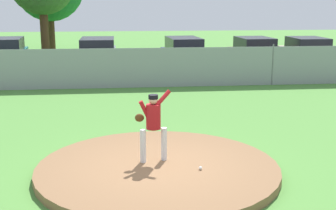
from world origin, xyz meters
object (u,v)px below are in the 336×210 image
at_px(pitcher_youth, 153,121).
at_px(parked_car_navy, 184,55).
at_px(parked_car_champagne, 307,54).
at_px(baseball, 200,168).
at_px(parked_car_teal, 6,56).
at_px(parked_car_burgundy, 254,54).
at_px(parked_car_slate, 98,55).
at_px(traffic_cone_orange, 45,62).

relative_size(pitcher_youth, parked_car_navy, 0.34).
bearing_deg(parked_car_champagne, baseball, -119.77).
height_order(parked_car_teal, parked_car_champagne, parked_car_teal).
relative_size(parked_car_teal, parked_car_burgundy, 1.04).
distance_m(baseball, parked_car_navy, 14.95).
height_order(baseball, parked_car_champagne, parked_car_champagne).
distance_m(parked_car_slate, traffic_cone_orange, 3.58).
xyz_separation_m(parked_car_teal, parked_car_champagne, (15.81, -0.70, -0.02)).
bearing_deg(parked_car_navy, parked_car_slate, 175.40).
bearing_deg(traffic_cone_orange, baseball, -71.44).
relative_size(parked_car_slate, parked_car_champagne, 1.17).
xyz_separation_m(parked_car_champagne, traffic_cone_orange, (-14.10, 2.45, -0.55)).
xyz_separation_m(pitcher_youth, parked_car_navy, (2.68, 14.19, -0.27)).
bearing_deg(pitcher_youth, parked_car_slate, 97.00).
relative_size(pitcher_youth, parked_car_burgundy, 0.38).
distance_m(baseball, parked_car_champagne, 16.86).
bearing_deg(pitcher_youth, parked_car_champagne, 56.31).
bearing_deg(parked_car_burgundy, pitcher_youth, -114.32).
relative_size(parked_car_teal, parked_car_navy, 0.93).
relative_size(parked_car_slate, traffic_cone_orange, 8.66).
distance_m(parked_car_teal, parked_car_slate, 4.70).
bearing_deg(parked_car_slate, parked_car_navy, -4.60).
relative_size(baseball, parked_car_slate, 0.02).
xyz_separation_m(parked_car_teal, traffic_cone_orange, (1.70, 1.74, -0.58)).
bearing_deg(parked_car_slate, baseball, -79.80).
distance_m(parked_car_champagne, traffic_cone_orange, 14.33).
bearing_deg(pitcher_youth, parked_car_burgundy, 65.68).
distance_m(pitcher_youth, parked_car_navy, 14.44).
distance_m(baseball, parked_car_slate, 15.46).
bearing_deg(parked_car_burgundy, parked_car_teal, 179.74).
bearing_deg(parked_car_slate, parked_car_champagne, -2.94).
xyz_separation_m(pitcher_youth, parked_car_champagne, (9.32, 13.98, -0.29)).
bearing_deg(parked_car_champagne, parked_car_navy, 178.18).
xyz_separation_m(pitcher_youth, baseball, (0.95, -0.65, -0.89)).
relative_size(parked_car_teal, traffic_cone_orange, 7.92).
distance_m(parked_car_navy, traffic_cone_orange, 7.82).
xyz_separation_m(parked_car_navy, traffic_cone_orange, (-7.47, 2.24, -0.57)).
xyz_separation_m(parked_car_teal, parked_car_burgundy, (13.10, -0.06, -0.04)).
xyz_separation_m(baseball, parked_car_navy, (1.73, 14.84, 0.61)).
height_order(parked_car_teal, traffic_cone_orange, parked_car_teal).
relative_size(parked_car_teal, parked_car_slate, 0.91).
bearing_deg(parked_car_teal, parked_car_slate, -1.62).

